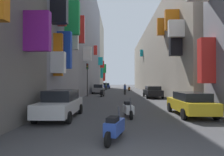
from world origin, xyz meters
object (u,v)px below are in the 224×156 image
parked_car_blue (106,86)px  parked_car_black (153,92)px  scooter_black (102,93)px  parked_car_yellow (190,103)px  pedestrian_near_left (125,89)px  pedestrian_crossing (106,86)px  parked_car_white (61,103)px  scooter_blue (114,127)px  scooter_white (128,109)px  traffic_light_near_corner (87,74)px  scooter_orange (129,89)px  parked_car_grey (99,89)px

parked_car_blue → parked_car_black: 28.86m
scooter_black → parked_car_yellow: bearing=-65.6°
scooter_black → pedestrian_near_left: bearing=51.8°
parked_car_black → parked_car_yellow: size_ratio=1.02×
parked_car_blue → pedestrian_crossing: (0.36, -7.52, 0.10)m
parked_car_white → pedestrian_crossing: (0.62, 33.71, 0.08)m
scooter_blue → pedestrian_near_left: size_ratio=1.20×
scooter_white → traffic_light_near_corner: traffic_light_near_corner is taller
pedestrian_crossing → pedestrian_near_left: bearing=-76.0°
parked_car_blue → scooter_white: (3.53, -40.95, -0.32)m
parked_car_blue → scooter_orange: parked_car_blue is taller
parked_car_white → parked_car_yellow: size_ratio=1.05×
pedestrian_crossing → traffic_light_near_corner: (-1.43, -18.70, 2.08)m
parked_car_blue → pedestrian_crossing: size_ratio=2.54×
parked_car_black → scooter_black: bearing=165.8°
parked_car_white → scooter_white: (3.78, 0.28, -0.34)m
scooter_white → traffic_light_near_corner: (-4.60, 14.73, 2.50)m
parked_car_white → scooter_orange: (5.60, 29.47, -0.34)m
scooter_orange → traffic_light_near_corner: traffic_light_near_corner is taller
pedestrian_near_left → scooter_blue: bearing=-93.1°
scooter_blue → traffic_light_near_corner: 19.66m
parked_car_yellow → scooter_orange: parked_car_yellow is taller
parked_car_blue → parked_car_yellow: parked_car_blue is taller
parked_car_grey → pedestrian_crossing: bearing=87.4°
scooter_blue → parked_car_white: bearing=126.8°
parked_car_black → pedestrian_near_left: (-3.17, 5.58, 0.04)m
scooter_black → traffic_light_near_corner: size_ratio=0.43×
pedestrian_near_left → parked_car_black: bearing=-60.4°
traffic_light_near_corner → pedestrian_crossing: bearing=85.6°
scooter_black → scooter_white: size_ratio=0.97×
pedestrian_near_left → scooter_orange: bearing=83.1°
parked_car_yellow → traffic_light_near_corner: (-8.33, 14.09, 2.23)m
parked_car_white → parked_car_black: bearing=60.6°
pedestrian_crossing → scooter_orange: bearing=-40.4°
parked_car_grey → parked_car_yellow: 21.96m
scooter_black → scooter_white: bearing=-79.9°
parked_car_yellow → parked_car_grey: bearing=109.8°
scooter_orange → pedestrian_crossing: (-4.98, 4.24, 0.42)m
scooter_blue → pedestrian_crossing: size_ratio=1.09×
parked_car_yellow → pedestrian_near_left: 18.24m
scooter_black → pedestrian_crossing: size_ratio=1.07×
parked_car_grey → traffic_light_near_corner: traffic_light_near_corner is taller
parked_car_white → scooter_blue: parked_car_white is taller
pedestrian_near_left → scooter_black: bearing=-128.2°
parked_car_black → scooter_orange: size_ratio=2.32×
scooter_blue → scooter_white: (0.72, 4.38, -0.00)m
parked_car_white → parked_car_black: size_ratio=1.03×
scooter_white → pedestrian_near_left: bearing=88.4°
scooter_white → pedestrian_crossing: pedestrian_crossing is taller
parked_car_white → parked_car_black: parked_car_white is taller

